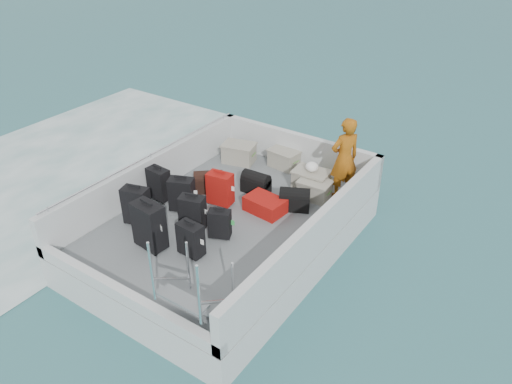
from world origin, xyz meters
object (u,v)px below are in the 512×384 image
suitcase_2 (182,195)px  suitcase_0 (137,206)px  suitcase_1 (159,184)px  crate_2 (311,181)px  suitcase_4 (193,213)px  suitcase_6 (191,240)px  passenger (344,159)px  suitcase_8 (265,205)px  crate_1 (284,159)px  suitcase_3 (149,226)px  suitcase_7 (220,224)px  crate_3 (314,190)px  crate_0 (239,154)px  suitcase_5 (220,189)px

suitcase_2 → suitcase_0: bearing=-138.4°
suitcase_1 → crate_2: 2.83m
suitcase_4 → suitcase_6: bearing=-68.6°
suitcase_1 → passenger: bearing=40.8°
crate_2 → passenger: size_ratio=0.40×
passenger → crate_2: bearing=-43.5°
suitcase_1 → crate_2: size_ratio=0.99×
suitcase_8 → suitcase_0: bearing=139.5°
suitcase_6 → crate_1: (-0.33, 3.31, -0.11)m
suitcase_2 → suitcase_4: (0.54, -0.34, -0.00)m
suitcase_0 → suitcase_1: suitcase_0 is taller
suitcase_3 → suitcase_7: (0.76, 0.82, -0.14)m
suitcase_0 → suitcase_7: size_ratio=1.35×
suitcase_0 → suitcase_6: bearing=-22.3°
suitcase_4 → suitcase_7: bearing=-9.6°
suitcase_3 → crate_3: size_ratio=1.43×
crate_0 → suitcase_8: bearing=-40.6°
suitcase_5 → suitcase_6: (0.54, -1.44, -0.03)m
suitcase_0 → suitcase_2: size_ratio=1.09×
suitcase_6 → suitcase_5: bearing=113.5°
suitcase_0 → suitcase_7: (1.41, 0.46, -0.09)m
suitcase_3 → suitcase_6: size_ratio=1.40×
suitcase_8 → crate_0: 1.98m
suitcase_6 → crate_0: bearing=115.6°
crate_0 → crate_3: bearing=-11.3°
suitcase_2 → crate_0: suitcase_2 is taller
suitcase_2 → crate_3: suitcase_2 is taller
suitcase_2 → crate_2: (1.55, 1.90, -0.12)m
suitcase_3 → suitcase_7: bearing=53.6°
suitcase_5 → crate_3: bearing=32.5°
suitcase_0 → suitcase_2: suitcase_0 is taller
suitcase_2 → suitcase_5: (0.43, 0.54, -0.00)m
crate_2 → suitcase_4: bearing=-114.2°
suitcase_5 → crate_2: 1.76m
suitcase_5 → suitcase_8: size_ratio=0.89×
suitcase_0 → suitcase_2: 0.82m
suitcase_1 → suitcase_5: suitcase_1 is taller
suitcase_6 → crate_1: suitcase_6 is taller
suitcase_0 → suitcase_7: bearing=2.3°
crate_0 → crate_1: (0.90, 0.34, -0.02)m
suitcase_0 → suitcase_3: bearing=-44.3°
suitcase_4 → crate_2: bearing=49.2°
crate_0 → crate_2: same height
suitcase_2 → suitcase_8: suitcase_2 is taller
crate_0 → passenger: passenger is taller
passenger → suitcase_6: bearing=11.8°
passenger → suitcase_3: bearing=3.2°
suitcase_6 → crate_3: size_ratio=1.02×
suitcase_0 → suitcase_5: suitcase_0 is taller
suitcase_3 → crate_0: (-0.56, 3.17, -0.20)m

